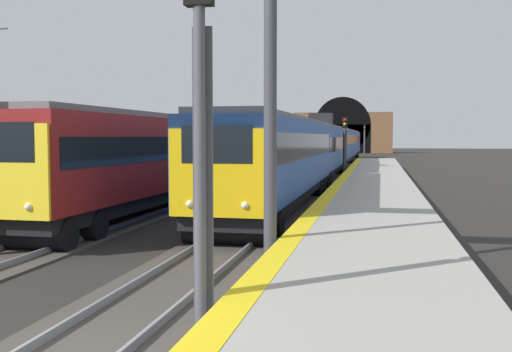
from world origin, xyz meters
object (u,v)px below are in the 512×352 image
Objects in this scene: train_main_approaching at (331,146)px; train_adjacent_platform at (207,151)px; railway_signal_far at (365,137)px; overhead_signal_gantry at (77,16)px; railway_signal_near at (200,107)px; railway_signal_mid at (345,143)px.

train_adjacent_platform is at bearing -13.00° from train_main_approaching.
train_main_approaching is 14.86× the size of railway_signal_far.
overhead_signal_gantry is (-19.47, -2.59, 3.56)m from train_adjacent_platform.
railway_signal_near is at bearing 16.82° from train_adjacent_platform.
railway_signal_mid is 31.27m from overhead_signal_gantry.
railway_signal_near is 0.64× the size of overhead_signal_gantry.
train_main_approaching is 2.09× the size of train_adjacent_platform.
railway_signal_near is (-46.35, -1.81, 1.26)m from train_main_approaching.
railway_signal_far reaches higher than railway_signal_mid.
overhead_signal_gantry is (-30.80, 4.40, 3.20)m from railway_signal_mid.
train_main_approaching is 17.07× the size of railway_signal_mid.
railway_signal_near reaches higher than train_adjacent_platform.
train_adjacent_platform is at bearing 7.57° from overhead_signal_gantry.
railway_signal_near is 7.01m from overhead_signal_gantry.
railway_signal_mid is 63.21m from railway_signal_far.
railway_signal_near reaches higher than train_main_approaching.
overhead_signal_gantry reaches higher than railway_signal_near.
railway_signal_far is (63.21, 0.00, 0.36)m from railway_signal_mid.
railway_signal_near is 1.14× the size of railway_signal_far.
railway_signal_near is (-24.41, -6.99, 1.23)m from train_adjacent_platform.
train_main_approaching reaches higher than railway_signal_mid.
railway_signal_far reaches higher than train_adjacent_platform.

